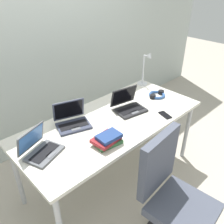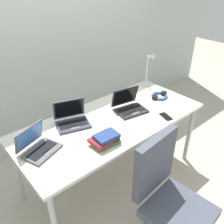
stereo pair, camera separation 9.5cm
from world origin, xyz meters
TOP-DOWN VIEW (x-y plane):
  - ground_plane at (0.00, 0.00)m, footprint 12.00×12.00m
  - wall_back at (-0.00, 1.10)m, footprint 6.00×0.13m
  - desk at (0.00, 0.00)m, footprint 1.80×0.80m
  - desk_lamp at (0.80, 0.28)m, footprint 0.12×0.18m
  - laptop_near_lamp at (0.24, 0.02)m, footprint 0.33×0.30m
  - laptop_back_left at (-0.32, 0.18)m, footprint 0.34×0.31m
  - laptop_near_mouse at (-0.71, 0.03)m, footprint 0.33×0.31m
  - computer_mouse at (0.50, 0.28)m, footprint 0.07×0.10m
  - cell_phone at (0.41, -0.30)m, footprint 0.10×0.15m
  - headphones at (0.68, 0.00)m, footprint 0.21×0.18m
  - book_stack at (-0.27, -0.23)m, footprint 0.24×0.18m
  - office_chair at (-0.13, -0.80)m, footprint 0.52×0.56m

SIDE VIEW (x-z plane):
  - ground_plane at x=0.00m, z-range 0.00..0.00m
  - office_chair at x=-0.13m, z-range -0.09..0.88m
  - desk at x=0.00m, z-range 0.31..1.05m
  - cell_phone at x=0.41m, z-range 0.74..0.75m
  - headphones at x=0.68m, z-range 0.74..0.78m
  - computer_mouse at x=0.50m, z-range 0.74..0.77m
  - laptop_near_mouse at x=-0.71m, z-range 0.68..0.88m
  - book_stack at x=-0.27m, z-range 0.74..0.83m
  - laptop_back_left at x=-0.32m, z-range 0.68..0.89m
  - laptop_near_lamp at x=0.24m, z-range 0.68..0.89m
  - desk_lamp at x=0.80m, z-range 0.74..1.14m
  - wall_back at x=0.00m, z-range 0.00..2.60m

